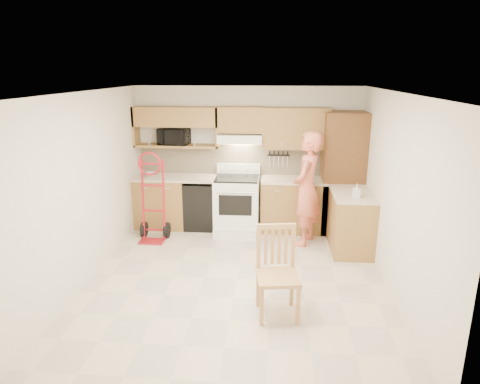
# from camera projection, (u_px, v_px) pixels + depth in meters

# --- Properties ---
(floor) EXTENTS (4.00, 4.50, 0.02)m
(floor) POSITION_uv_depth(u_px,v_px,m) (237.00, 279.00, 5.78)
(floor) COLOR beige
(floor) RESTS_ON ground
(ceiling) EXTENTS (4.00, 4.50, 0.02)m
(ceiling) POSITION_uv_depth(u_px,v_px,m) (237.00, 92.00, 5.08)
(ceiling) COLOR white
(ceiling) RESTS_ON ground
(wall_back) EXTENTS (4.00, 0.02, 2.50)m
(wall_back) POSITION_uv_depth(u_px,v_px,m) (248.00, 157.00, 7.59)
(wall_back) COLOR beige
(wall_back) RESTS_ON ground
(wall_front) EXTENTS (4.00, 0.02, 2.50)m
(wall_front) POSITION_uv_depth(u_px,v_px,m) (211.00, 272.00, 3.27)
(wall_front) COLOR beige
(wall_front) RESTS_ON ground
(wall_left) EXTENTS (0.02, 4.50, 2.50)m
(wall_left) POSITION_uv_depth(u_px,v_px,m) (86.00, 188.00, 5.59)
(wall_left) COLOR beige
(wall_left) RESTS_ON ground
(wall_right) EXTENTS (0.02, 4.50, 2.50)m
(wall_right) POSITION_uv_depth(u_px,v_px,m) (396.00, 195.00, 5.27)
(wall_right) COLOR beige
(wall_right) RESTS_ON ground
(backsplash) EXTENTS (3.92, 0.03, 0.55)m
(backsplash) POSITION_uv_depth(u_px,v_px,m) (248.00, 160.00, 7.58)
(backsplash) COLOR beige
(backsplash) RESTS_ON wall_back
(lower_cab_left) EXTENTS (0.90, 0.60, 0.90)m
(lower_cab_left) POSITION_uv_depth(u_px,v_px,m) (162.00, 202.00, 7.64)
(lower_cab_left) COLOR #A0743B
(lower_cab_left) RESTS_ON ground
(dishwasher) EXTENTS (0.60, 0.60, 0.85)m
(dishwasher) POSITION_uv_depth(u_px,v_px,m) (202.00, 205.00, 7.59)
(dishwasher) COLOR black
(dishwasher) RESTS_ON ground
(lower_cab_right) EXTENTS (1.14, 0.60, 0.90)m
(lower_cab_right) POSITION_uv_depth(u_px,v_px,m) (293.00, 205.00, 7.45)
(lower_cab_right) COLOR #A0743B
(lower_cab_right) RESTS_ON ground
(countertop_left) EXTENTS (1.50, 0.63, 0.04)m
(countertop_left) POSITION_uv_depth(u_px,v_px,m) (177.00, 177.00, 7.49)
(countertop_left) COLOR #BDB299
(countertop_left) RESTS_ON lower_cab_left
(countertop_right) EXTENTS (1.14, 0.63, 0.04)m
(countertop_right) POSITION_uv_depth(u_px,v_px,m) (294.00, 180.00, 7.32)
(countertop_right) COLOR #BDB299
(countertop_right) RESTS_ON lower_cab_right
(cab_return_right) EXTENTS (0.60, 1.00, 0.90)m
(cab_return_right) POSITION_uv_depth(u_px,v_px,m) (351.00, 223.00, 6.62)
(cab_return_right) COLOR #A0743B
(cab_return_right) RESTS_ON ground
(countertop_return) EXTENTS (0.63, 1.00, 0.04)m
(countertop_return) POSITION_uv_depth(u_px,v_px,m) (353.00, 194.00, 6.49)
(countertop_return) COLOR #BDB299
(countertop_return) RESTS_ON cab_return_right
(pantry_tall) EXTENTS (0.70, 0.60, 2.10)m
(pantry_tall) POSITION_uv_depth(u_px,v_px,m) (342.00, 174.00, 7.22)
(pantry_tall) COLOR brown
(pantry_tall) RESTS_ON ground
(upper_cab_left) EXTENTS (1.50, 0.33, 0.34)m
(upper_cab_left) POSITION_uv_depth(u_px,v_px,m) (176.00, 117.00, 7.32)
(upper_cab_left) COLOR #A0743B
(upper_cab_left) RESTS_ON wall_back
(upper_shelf_mw) EXTENTS (1.50, 0.33, 0.04)m
(upper_shelf_mw) POSITION_uv_depth(u_px,v_px,m) (177.00, 146.00, 7.46)
(upper_shelf_mw) COLOR #A0743B
(upper_shelf_mw) RESTS_ON wall_back
(upper_cab_center) EXTENTS (0.76, 0.33, 0.44)m
(upper_cab_center) POSITION_uv_depth(u_px,v_px,m) (241.00, 120.00, 7.24)
(upper_cab_center) COLOR #A0743B
(upper_cab_center) RESTS_ON wall_back
(upper_cab_right) EXTENTS (1.14, 0.33, 0.70)m
(upper_cab_right) POSITION_uv_depth(u_px,v_px,m) (296.00, 128.00, 7.21)
(upper_cab_right) COLOR #A0743B
(upper_cab_right) RESTS_ON wall_back
(range_hood) EXTENTS (0.76, 0.46, 0.14)m
(range_hood) POSITION_uv_depth(u_px,v_px,m) (240.00, 138.00, 7.27)
(range_hood) COLOR white
(range_hood) RESTS_ON wall_back
(knife_strip) EXTENTS (0.40, 0.05, 0.29)m
(knife_strip) POSITION_uv_depth(u_px,v_px,m) (278.00, 159.00, 7.50)
(knife_strip) COLOR black
(knife_strip) RESTS_ON backsplash
(microwave) EXTENTS (0.56, 0.42, 0.29)m
(microwave) POSITION_uv_depth(u_px,v_px,m) (174.00, 136.00, 7.42)
(microwave) COLOR black
(microwave) RESTS_ON upper_shelf_mw
(range) EXTENTS (0.78, 1.02, 1.14)m
(range) POSITION_uv_depth(u_px,v_px,m) (237.00, 200.00, 7.36)
(range) COLOR white
(range) RESTS_ON ground
(person) EXTENTS (0.64, 0.78, 1.85)m
(person) POSITION_uv_depth(u_px,v_px,m) (307.00, 189.00, 6.73)
(person) COLOR #DA674E
(person) RESTS_ON ground
(hand_truck) EXTENTS (0.54, 0.50, 1.36)m
(hand_truck) POSITION_uv_depth(u_px,v_px,m) (152.00, 201.00, 6.93)
(hand_truck) COLOR maroon
(hand_truck) RESTS_ON ground
(dining_chair) EXTENTS (0.54, 0.58, 1.05)m
(dining_chair) POSITION_uv_depth(u_px,v_px,m) (278.00, 274.00, 4.79)
(dining_chair) COLOR tan
(dining_chair) RESTS_ON ground
(soap_bottle) EXTENTS (0.10, 0.10, 0.21)m
(soap_bottle) POSITION_uv_depth(u_px,v_px,m) (357.00, 191.00, 6.21)
(soap_bottle) COLOR white
(soap_bottle) RESTS_ON countertop_return
(bowl) EXTENTS (0.26, 0.26, 0.06)m
(bowl) POSITION_uv_depth(u_px,v_px,m) (151.00, 174.00, 7.51)
(bowl) COLOR white
(bowl) RESTS_ON countertop_left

